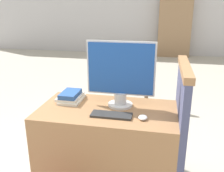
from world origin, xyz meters
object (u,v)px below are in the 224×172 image
(monitor, at_px, (121,74))
(keyboard, at_px, (111,115))
(mouse, at_px, (143,117))
(far_chair, at_px, (135,76))
(book_stack, at_px, (71,97))

(monitor, height_order, keyboard, monitor)
(keyboard, relative_size, mouse, 3.70)
(keyboard, height_order, far_chair, far_chair)
(monitor, distance_m, far_chair, 1.86)
(book_stack, distance_m, far_chair, 1.83)
(monitor, xyz_separation_m, far_chair, (-0.07, 1.79, -0.52))
(keyboard, bearing_deg, monitor, 81.39)
(monitor, distance_m, book_stack, 0.51)
(book_stack, relative_size, far_chair, 0.30)
(book_stack, bearing_deg, far_chair, 77.87)
(book_stack, height_order, far_chair, far_chair)
(book_stack, bearing_deg, monitor, -3.19)
(keyboard, height_order, mouse, mouse)
(mouse, distance_m, book_stack, 0.70)
(far_chair, bearing_deg, keyboard, -130.51)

